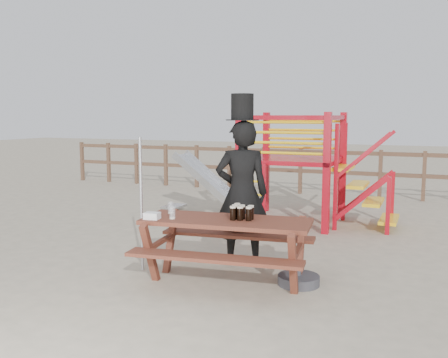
# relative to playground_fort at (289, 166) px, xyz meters

# --- Properties ---
(ground) EXTENTS (60.00, 60.00, 0.00)m
(ground) POSITION_rel_playground_fort_xyz_m (-0.12, -3.58, -1.07)
(ground) COLOR tan
(ground) RESTS_ON ground
(back_fence) EXTENTS (15.09, 0.09, 1.20)m
(back_fence) POSITION_rel_playground_fort_xyz_m (-0.12, 3.42, -0.34)
(back_fence) COLOR brown
(back_fence) RESTS_ON ground
(playground_fort) EXTENTS (4.71, 1.84, 2.10)m
(playground_fort) POSITION_rel_playground_fort_xyz_m (0.00, 0.00, 0.00)
(playground_fort) COLOR #AC0B19
(playground_fort) RESTS_ON ground
(picnic_table) EXTENTS (2.19, 1.64, 0.79)m
(picnic_table) POSITION_rel_playground_fort_xyz_m (0.25, -3.77, -0.57)
(picnic_table) COLOR brown
(picnic_table) RESTS_ON ground
(man_with_hat) EXTENTS (0.85, 0.73, 2.33)m
(man_with_hat) POSITION_rel_playground_fort_xyz_m (0.16, -2.98, -0.03)
(man_with_hat) COLOR black
(man_with_hat) RESTS_ON ground
(metal_pole) EXTENTS (0.04, 0.04, 1.76)m
(metal_pole) POSITION_rel_playground_fort_xyz_m (-0.96, -3.76, -0.19)
(metal_pole) COLOR #B2B2B7
(metal_pole) RESTS_ON ground
(parasol_base) EXTENTS (0.51, 0.51, 0.21)m
(parasol_base) POSITION_rel_playground_fort_xyz_m (1.10, -3.53, -1.01)
(parasol_base) COLOR #36363B
(parasol_base) RESTS_ON ground
(paper_bag) EXTENTS (0.20, 0.16, 0.08)m
(paper_bag) POSITION_rel_playground_fort_xyz_m (-0.59, -4.11, -0.24)
(paper_bag) COLOR white
(paper_bag) RESTS_ON picnic_table
(stout_pints) EXTENTS (0.28, 0.27, 0.17)m
(stout_pints) POSITION_rel_playground_fort_xyz_m (0.42, -3.70, -0.20)
(stout_pints) COLOR black
(stout_pints) RESTS_ON picnic_table
(empty_glasses) EXTENTS (0.25, 0.36, 0.15)m
(empty_glasses) POSITION_rel_playground_fort_xyz_m (-0.45, -3.86, -0.21)
(empty_glasses) COLOR silver
(empty_glasses) RESTS_ON picnic_table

